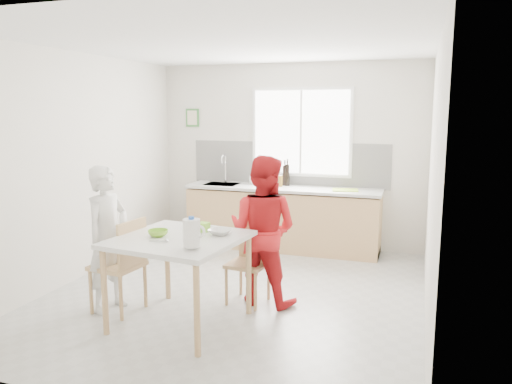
# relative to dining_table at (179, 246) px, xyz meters

# --- Properties ---
(ground) EXTENTS (4.50, 4.50, 0.00)m
(ground) POSITION_rel_dining_table_xyz_m (0.23, 0.87, -0.77)
(ground) COLOR #B7B7B2
(ground) RESTS_ON ground
(room_shell) EXTENTS (4.50, 4.50, 4.50)m
(room_shell) POSITION_rel_dining_table_xyz_m (0.23, 0.87, 0.88)
(room_shell) COLOR silver
(room_shell) RESTS_ON ground
(window) EXTENTS (1.50, 0.06, 1.30)m
(window) POSITION_rel_dining_table_xyz_m (0.43, 3.10, 0.93)
(window) COLOR white
(window) RESTS_ON room_shell
(backsplash) EXTENTS (3.00, 0.02, 0.65)m
(backsplash) POSITION_rel_dining_table_xyz_m (0.23, 3.11, 0.46)
(backsplash) COLOR white
(backsplash) RESTS_ON room_shell
(picture_frame) EXTENTS (0.22, 0.03, 0.28)m
(picture_frame) POSITION_rel_dining_table_xyz_m (-1.32, 3.11, 1.13)
(picture_frame) COLOR #3D823B
(picture_frame) RESTS_ON room_shell
(kitchen_counter) EXTENTS (2.84, 0.64, 1.37)m
(kitchen_counter) POSITION_rel_dining_table_xyz_m (0.22, 2.82, -0.35)
(kitchen_counter) COLOR #DEB677
(kitchen_counter) RESTS_ON ground
(dining_table) EXTENTS (1.23, 1.23, 0.85)m
(dining_table) POSITION_rel_dining_table_xyz_m (0.00, 0.00, 0.00)
(dining_table) COLOR silver
(dining_table) RESTS_ON ground
(chair_left) EXTENTS (0.49, 0.49, 0.96)m
(chair_left) POSITION_rel_dining_table_xyz_m (-0.67, 0.08, -0.24)
(chair_left) COLOR #DEB677
(chair_left) RESTS_ON ground
(chair_far) EXTENTS (0.43, 0.43, 0.85)m
(chair_far) POSITION_rel_dining_table_xyz_m (0.44, 0.77, -0.30)
(chair_far) COLOR #DEB677
(chair_far) RESTS_ON ground
(person_white) EXTENTS (0.42, 0.58, 1.49)m
(person_white) POSITION_rel_dining_table_xyz_m (-0.85, 0.10, -0.02)
(person_white) COLOR white
(person_white) RESTS_ON ground
(person_red) EXTENTS (0.83, 0.68, 1.57)m
(person_red) POSITION_rel_dining_table_xyz_m (0.58, 0.77, 0.02)
(person_red) COLOR red
(person_red) RESTS_ON ground
(bowl_green) EXTENTS (0.21, 0.21, 0.06)m
(bowl_green) POSITION_rel_dining_table_xyz_m (-0.20, -0.03, 0.12)
(bowl_green) COLOR #81C62D
(bowl_green) RESTS_ON dining_table
(bowl_white) EXTENTS (0.24, 0.24, 0.05)m
(bowl_white) POSITION_rel_dining_table_xyz_m (0.33, 0.21, 0.11)
(bowl_white) COLOR silver
(bowl_white) RESTS_ON dining_table
(milk_jug) EXTENTS (0.21, 0.15, 0.26)m
(milk_jug) POSITION_rel_dining_table_xyz_m (0.29, -0.32, 0.23)
(milk_jug) COLOR white
(milk_jug) RESTS_ON dining_table
(green_box) EXTENTS (0.11, 0.11, 0.09)m
(green_box) POSITION_rel_dining_table_xyz_m (0.13, 0.27, 0.13)
(green_box) COLOR #86D832
(green_box) RESTS_ON dining_table
(spoon) EXTENTS (0.16, 0.05, 0.01)m
(spoon) POSITION_rel_dining_table_xyz_m (-0.11, -0.21, 0.10)
(spoon) COLOR #A5A5AA
(spoon) RESTS_ON dining_table
(cutting_board) EXTENTS (0.39, 0.31, 0.01)m
(cutting_board) POSITION_rel_dining_table_xyz_m (1.14, 2.80, 0.16)
(cutting_board) COLOR #ABD731
(cutting_board) RESTS_ON kitchen_counter
(wine_bottle_a) EXTENTS (0.07, 0.07, 0.32)m
(wine_bottle_a) POSITION_rel_dining_table_xyz_m (0.26, 2.98, 0.31)
(wine_bottle_a) COLOR black
(wine_bottle_a) RESTS_ON kitchen_counter
(wine_bottle_b) EXTENTS (0.07, 0.07, 0.30)m
(wine_bottle_b) POSITION_rel_dining_table_xyz_m (0.22, 2.98, 0.30)
(wine_bottle_b) COLOR black
(wine_bottle_b) RESTS_ON kitchen_counter
(jar_amber) EXTENTS (0.06, 0.06, 0.16)m
(jar_amber) POSITION_rel_dining_table_xyz_m (0.19, 2.85, 0.23)
(jar_amber) COLOR brown
(jar_amber) RESTS_ON kitchen_counter
(soap_bottle) EXTENTS (0.10, 0.10, 0.20)m
(soap_bottle) POSITION_rel_dining_table_xyz_m (-0.26, 2.93, 0.26)
(soap_bottle) COLOR #999999
(soap_bottle) RESTS_ON kitchen_counter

